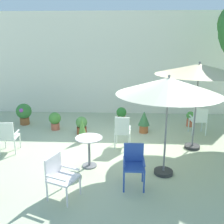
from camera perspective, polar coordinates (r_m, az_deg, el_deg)
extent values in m
plane|color=#AFB793|center=(7.44, -0.23, -8.22)|extent=(60.00, 60.00, 0.00)
cube|color=white|center=(10.76, 0.90, 10.69)|extent=(10.81, 0.30, 4.15)
cylinder|color=#2D2D2D|center=(7.83, 17.51, -7.41)|extent=(0.44, 0.44, 0.08)
cylinder|color=slate|center=(7.47, 18.25, 0.91)|extent=(0.04, 0.04, 2.42)
cone|color=beige|center=(7.28, 18.97, 9.07)|extent=(2.36, 2.36, 0.29)
sphere|color=slate|center=(7.27, 19.10, 10.42)|extent=(0.06, 0.06, 0.06)
cylinder|color=#2D2D2D|center=(6.27, 11.43, -13.03)|extent=(0.44, 0.44, 0.08)
cylinder|color=slate|center=(5.82, 12.01, -3.53)|extent=(0.04, 0.04, 2.27)
cone|color=beige|center=(5.59, 12.57, 5.74)|extent=(2.27, 2.27, 0.36)
sphere|color=slate|center=(5.56, 12.70, 7.88)|extent=(0.06, 0.06, 0.06)
cylinder|color=silver|center=(6.20, -5.21, -5.82)|extent=(0.66, 0.66, 0.02)
cylinder|color=slate|center=(6.35, -5.13, -9.02)|extent=(0.06, 0.06, 0.74)
cylinder|color=slate|center=(6.51, -5.05, -11.85)|extent=(0.36, 0.36, 0.03)
cube|color=#2949A2|center=(5.46, 4.91, -12.07)|extent=(0.45, 0.47, 0.04)
cube|color=#2949A2|center=(5.56, 4.88, -8.96)|extent=(0.43, 0.04, 0.41)
cube|color=#2949A2|center=(5.40, 2.74, -10.93)|extent=(0.04, 0.42, 0.03)
cube|color=#2949A2|center=(5.42, 7.14, -10.94)|extent=(0.04, 0.42, 0.03)
cylinder|color=#2949A2|center=(5.39, 2.67, -15.47)|extent=(0.04, 0.04, 0.46)
cylinder|color=#2949A2|center=(5.41, 7.20, -15.47)|extent=(0.04, 0.04, 0.46)
cylinder|color=#2949A2|center=(5.77, 2.67, -13.24)|extent=(0.04, 0.04, 0.46)
cylinder|color=#2949A2|center=(5.79, 6.87, -13.25)|extent=(0.04, 0.04, 0.46)
cube|color=silver|center=(8.89, 18.68, -1.73)|extent=(0.51, 0.47, 0.04)
cube|color=silver|center=(8.65, 19.23, -0.66)|extent=(0.46, 0.07, 0.42)
cube|color=silver|center=(8.93, 20.09, -0.98)|extent=(0.06, 0.40, 0.03)
cube|color=silver|center=(8.79, 17.38, -1.00)|extent=(0.06, 0.40, 0.03)
cylinder|color=silver|center=(9.22, 19.46, -2.82)|extent=(0.04, 0.04, 0.46)
cylinder|color=silver|center=(9.08, 16.80, -2.87)|extent=(0.04, 0.04, 0.46)
cylinder|color=silver|center=(8.86, 20.32, -3.64)|extent=(0.04, 0.04, 0.46)
cylinder|color=silver|center=(8.72, 17.56, -3.71)|extent=(0.04, 0.04, 0.46)
cube|color=white|center=(7.44, 2.41, -4.46)|extent=(0.48, 0.50, 0.04)
cube|color=white|center=(7.16, 2.26, -3.05)|extent=(0.42, 0.08, 0.49)
cube|color=white|center=(7.39, 3.95, -3.65)|extent=(0.08, 0.42, 0.03)
cube|color=white|center=(7.42, 0.90, -3.52)|extent=(0.08, 0.42, 0.03)
cylinder|color=white|center=(7.71, 4.04, -5.63)|extent=(0.04, 0.04, 0.43)
cylinder|color=white|center=(7.75, 1.07, -5.49)|extent=(0.04, 0.04, 0.43)
cylinder|color=white|center=(7.32, 3.79, -6.84)|extent=(0.04, 0.04, 0.43)
cylinder|color=white|center=(7.35, 0.66, -6.69)|extent=(0.04, 0.04, 0.43)
cube|color=silver|center=(5.22, -10.86, -14.37)|extent=(0.65, 0.65, 0.04)
cube|color=silver|center=(5.24, -13.08, -11.60)|extent=(0.22, 0.45, 0.41)
cube|color=silver|center=(5.00, -12.51, -14.31)|extent=(0.43, 0.21, 0.03)
cube|color=silver|center=(5.32, -9.47, -12.18)|extent=(0.43, 0.21, 0.03)
cylinder|color=silver|center=(5.06, -10.08, -18.37)|extent=(0.04, 0.04, 0.41)
cylinder|color=silver|center=(5.38, -7.16, -15.98)|extent=(0.04, 0.04, 0.41)
cylinder|color=silver|center=(5.31, -14.37, -16.90)|extent=(0.04, 0.04, 0.41)
cylinder|color=silver|center=(5.61, -11.32, -14.74)|extent=(0.04, 0.04, 0.41)
cube|color=white|center=(7.68, -22.06, -5.16)|extent=(0.51, 0.54, 0.04)
cube|color=white|center=(7.39, -22.82, -3.95)|extent=(0.44, 0.08, 0.47)
cube|color=white|center=(7.57, -20.64, -4.34)|extent=(0.08, 0.45, 0.03)
cube|color=white|center=(7.71, -23.63, -4.30)|extent=(0.08, 0.45, 0.03)
cylinder|color=white|center=(7.89, -19.90, -6.14)|extent=(0.04, 0.04, 0.42)
cylinder|color=white|center=(8.03, -22.81, -6.08)|extent=(0.04, 0.04, 0.42)
cylinder|color=white|center=(7.49, -20.89, -7.44)|extent=(0.04, 0.04, 0.42)
cylinder|color=brown|center=(10.03, -18.98, -1.87)|extent=(0.34, 0.34, 0.27)
cylinder|color=#382819|center=(9.99, -19.04, -1.18)|extent=(0.30, 0.30, 0.02)
sphere|color=#387A36|center=(9.93, -19.17, 0.18)|extent=(0.56, 0.56, 0.56)
sphere|color=#B64DB6|center=(10.08, -19.79, 0.04)|extent=(0.15, 0.15, 0.15)
sphere|color=#B64DB6|center=(9.69, -19.65, 0.33)|extent=(0.15, 0.15, 0.15)
cylinder|color=#B05A30|center=(9.79, 2.10, -1.59)|extent=(0.30, 0.30, 0.21)
cylinder|color=#382819|center=(9.76, 2.11, -1.06)|extent=(0.26, 0.26, 0.02)
sphere|color=#2F7B2F|center=(9.71, 2.12, -0.07)|extent=(0.38, 0.38, 0.38)
cylinder|color=#C56249|center=(9.17, -12.59, -3.13)|extent=(0.29, 0.29, 0.23)
cylinder|color=#382819|center=(9.13, -12.63, -2.50)|extent=(0.26, 0.26, 0.02)
sphere|color=#4F933B|center=(9.08, -12.70, -1.37)|extent=(0.42, 0.42, 0.42)
cylinder|color=#9D4728|center=(8.58, -6.79, -4.11)|extent=(0.33, 0.33, 0.25)
cylinder|color=#382819|center=(8.54, -6.81, -3.39)|extent=(0.29, 0.29, 0.02)
sphere|color=#558F44|center=(8.49, -6.85, -2.30)|extent=(0.38, 0.38, 0.38)
cylinder|color=#CE6543|center=(9.70, 17.07, -2.26)|extent=(0.25, 0.25, 0.28)
cylinder|color=#382819|center=(9.66, 17.13, -1.53)|extent=(0.22, 0.22, 0.02)
sphere|color=#4E9D40|center=(9.62, 17.20, -0.76)|extent=(0.30, 0.30, 0.30)
cylinder|color=#B25E32|center=(8.72, 7.11, -3.74)|extent=(0.30, 0.30, 0.27)
cylinder|color=#382819|center=(8.67, 7.14, -2.98)|extent=(0.26, 0.26, 0.02)
cone|color=#396B3E|center=(8.60, 7.20, -1.40)|extent=(0.39, 0.39, 0.48)
cylinder|color=#B45F3D|center=(7.92, -6.65, -5.74)|extent=(0.21, 0.21, 0.27)
cylinder|color=#382819|center=(7.88, -6.68, -4.89)|extent=(0.18, 0.18, 0.02)
cone|color=#558C3C|center=(7.79, -6.74, -3.13)|extent=(0.23, 0.23, 0.49)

